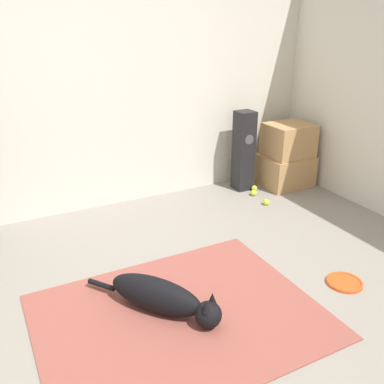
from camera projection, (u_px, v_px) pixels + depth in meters
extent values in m
plane|color=gray|center=(173.00, 328.00, 2.76)|extent=(12.00, 12.00, 0.00)
cube|color=beige|center=(75.00, 83.00, 3.99)|extent=(8.00, 0.06, 2.55)
cube|color=#934C42|center=(180.00, 316.00, 2.85)|extent=(1.84, 1.44, 0.01)
ellipsoid|color=black|center=(155.00, 294.00, 2.87)|extent=(0.57, 0.68, 0.24)
sphere|color=black|center=(208.00, 315.00, 2.72)|extent=(0.18, 0.18, 0.18)
cone|color=black|center=(212.00, 298.00, 2.72)|extent=(0.06, 0.06, 0.08)
cone|color=black|center=(206.00, 307.00, 2.64)|extent=(0.06, 0.06, 0.08)
cylinder|color=black|center=(102.00, 285.00, 3.08)|extent=(0.16, 0.20, 0.04)
cylinder|color=#DB511E|center=(344.00, 283.00, 3.20)|extent=(0.27, 0.27, 0.02)
torus|color=#DB511E|center=(345.00, 282.00, 3.20)|extent=(0.27, 0.27, 0.02)
cube|color=tan|center=(285.00, 170.00, 5.00)|extent=(0.55, 0.48, 0.36)
cube|color=tan|center=(289.00, 140.00, 4.86)|extent=(0.50, 0.43, 0.37)
cube|color=black|center=(244.00, 151.00, 4.79)|extent=(0.19, 0.19, 0.90)
cylinder|color=#4C4C51|center=(249.00, 140.00, 4.65)|extent=(0.11, 0.00, 0.11)
sphere|color=#C6E033|center=(254.00, 193.00, 4.75)|extent=(0.07, 0.07, 0.07)
sphere|color=#C6E033|center=(254.00, 188.00, 4.87)|extent=(0.07, 0.07, 0.07)
sphere|color=#C6E033|center=(266.00, 202.00, 4.52)|extent=(0.07, 0.07, 0.07)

